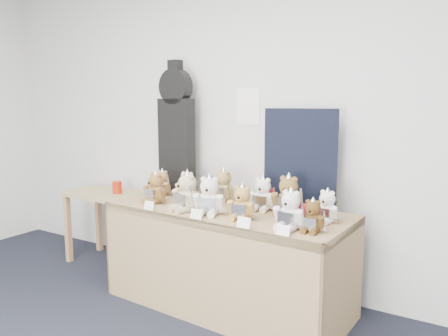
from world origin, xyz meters
The scene contains 22 objects.
room_shell centered at (-0.08, 2.49, 1.51)m, with size 6.00×6.00×6.00m.
display_table centered at (0.02, 1.91, 0.60)m, with size 1.87×0.86×0.76m.
side_table centered at (-1.40, 2.17, 0.58)m, with size 0.84×0.48×0.70m.
guitar_case centered at (-0.70, 2.32, 1.32)m, with size 0.35×0.13×1.14m.
navy_board centered at (0.46, 2.31, 1.13)m, with size 0.56×0.02×0.74m, color black.
red_cup centered at (-1.30, 2.18, 0.76)m, with size 0.09×0.09×0.12m, color #AE210B.
teddy_front_far_left centered at (-0.56, 1.86, 0.87)m, with size 0.22×0.20×0.27m.
teddy_front_left centered at (-0.20, 1.78, 0.89)m, with size 0.26×0.25×0.32m.
teddy_front_centre centered at (0.00, 1.78, 0.89)m, with size 0.26×0.24×0.31m.
teddy_front_right centered at (0.26, 1.79, 0.87)m, with size 0.22×0.18×0.27m.
teddy_front_far_right centered at (0.63, 1.75, 0.88)m, with size 0.23×0.20×0.28m.
teddy_front_end centered at (0.77, 1.76, 0.85)m, with size 0.19×0.15×0.23m.
teddy_back_left centered at (-0.44, 2.12, 0.87)m, with size 0.21×0.17×0.26m.
teddy_back_centre_left centered at (-0.13, 2.18, 0.88)m, with size 0.24×0.23×0.30m.
teddy_back_centre_right centered at (0.27, 2.09, 0.87)m, with size 0.23×0.20×0.28m.
teddy_back_right centered at (0.48, 2.07, 0.89)m, with size 0.26×0.20×0.32m.
teddy_back_end centered at (0.77, 2.02, 0.86)m, with size 0.20×0.17×0.24m.
teddy_back_far_left centered at (-0.70, 2.11, 0.86)m, with size 0.20×0.16×0.24m.
entry_card_a centered at (-0.44, 1.65, 0.80)m, with size 0.09×0.00×0.06m, color white.
entry_card_b centered at (0.00, 1.62, 0.80)m, with size 0.09×0.00×0.07m, color white.
entry_card_c centered at (0.38, 1.60, 0.80)m, with size 0.10×0.00×0.07m, color white.
entry_card_d centered at (0.65, 1.59, 0.80)m, with size 0.09×0.00×0.06m, color white.
Camera 1 is at (1.66, -0.73, 1.56)m, focal length 35.00 mm.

